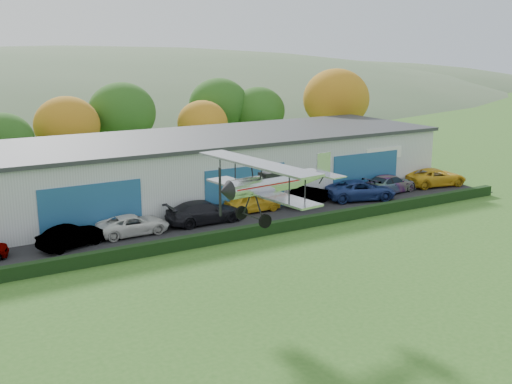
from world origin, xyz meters
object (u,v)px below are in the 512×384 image
car_4 (251,202)px  biplane (273,181)px  car_1 (73,236)px  car_8 (436,177)px  car_3 (204,212)px  car_2 (133,225)px  car_6 (361,190)px  car_7 (390,184)px  hangar (211,166)px  car_5 (308,195)px

car_4 → biplane: biplane is taller
car_1 → biplane: bearing=-168.8°
biplane → car_1: bearing=111.7°
car_1 → car_8: car_8 is taller
car_3 → car_8: (23.70, 0.17, -0.02)m
car_8 → biplane: (-26.31, -13.78, 5.23)m
car_2 → car_6: 19.71m
car_3 → biplane: bearing=169.6°
car_6 → car_7: (3.85, 0.65, -0.03)m
car_2 → car_3: car_3 is taller
car_3 → biplane: size_ratio=0.69×
car_1 → car_6: bearing=-106.7°
car_1 → hangar: bearing=-77.6°
car_1 → car_4: bearing=-100.9°
car_3 → car_5: bearing=-86.4°
car_7 → car_8: 5.50m
car_1 → car_8: bearing=-105.9°
car_2 → car_5: 15.00m
hangar → car_8: 20.82m
biplane → car_2: bearing=94.5°
car_5 → biplane: biplane is taller
car_7 → car_8: bearing=-99.5°
car_1 → car_2: (4.29, 0.66, -0.05)m
car_8 → car_1: bearing=101.1°
car_1 → car_8: (33.35, 0.87, 0.08)m
hangar → car_8: size_ratio=7.02×
car_8 → car_3: bearing=100.0°
car_2 → car_3: size_ratio=0.86×
hangar → car_6: bearing=-37.0°
hangar → car_2: hangar is taller
car_4 → biplane: bearing=153.3°
car_3 → car_8: size_ratio=0.98×
hangar → car_7: hangar is taller
car_5 → car_8: (14.07, -0.36, 0.05)m
car_2 → car_3: (5.36, 0.03, 0.14)m
car_1 → car_6: size_ratio=0.75×
hangar → car_3: 8.56m
car_8 → car_7: bearing=98.8°
car_4 → car_8: size_ratio=0.82×
car_1 → car_4: size_ratio=0.93×
car_4 → car_8: car_4 is taller
hangar → car_6: hangar is taller
car_5 → car_1: bearing=70.5°
car_4 → car_6: car_6 is taller
car_3 → car_4: (4.50, 0.92, -0.02)m
car_6 → car_8: bearing=-68.6°
car_2 → biplane: 14.85m
car_6 → car_8: 9.37m
car_1 → car_7: size_ratio=0.81×
hangar → car_7: bearing=-26.6°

